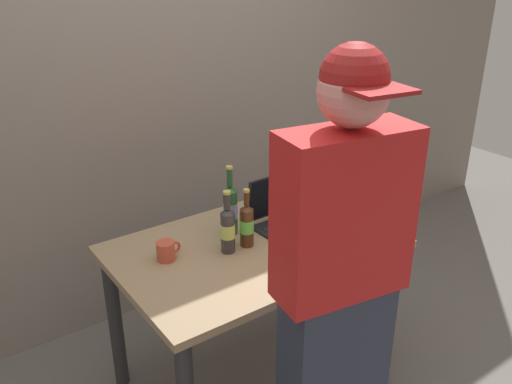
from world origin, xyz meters
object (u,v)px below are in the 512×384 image
at_px(person_figure, 338,297).
at_px(beer_bottle_brown, 228,229).
at_px(coffee_mug, 166,251).
at_px(beer_bottle_green, 230,208).
at_px(beer_bottle_amber, 247,224).
at_px(laptop, 287,213).

bearing_deg(person_figure, beer_bottle_brown, 90.37).
bearing_deg(coffee_mug, beer_bottle_brown, -20.66).
xyz_separation_m(beer_bottle_green, beer_bottle_amber, (-0.00, -0.14, -0.02)).
relative_size(beer_bottle_amber, person_figure, 0.16).
bearing_deg(person_figure, beer_bottle_amber, 82.16).
height_order(beer_bottle_green, beer_bottle_amber, beer_bottle_green).
relative_size(laptop, coffee_mug, 3.29).
bearing_deg(coffee_mug, person_figure, -71.76).
relative_size(laptop, beer_bottle_green, 1.09).
relative_size(laptop, person_figure, 0.21).
relative_size(laptop, beer_bottle_brown, 1.26).
xyz_separation_m(laptop, coffee_mug, (-0.62, 0.03, -0.01)).
bearing_deg(beer_bottle_amber, laptop, 12.75).
distance_m(beer_bottle_green, person_figure, 0.82).
bearing_deg(beer_bottle_brown, person_figure, -89.63).
bearing_deg(person_figure, coffee_mug, 108.24).
xyz_separation_m(beer_bottle_green, person_figure, (-0.10, -0.81, 0.01)).
bearing_deg(beer_bottle_amber, coffee_mug, 164.24).
bearing_deg(beer_bottle_amber, person_figure, -97.84).
distance_m(beer_bottle_brown, person_figure, 0.68).
bearing_deg(laptop, beer_bottle_brown, -171.02).
bearing_deg(beer_bottle_amber, beer_bottle_green, 88.06).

